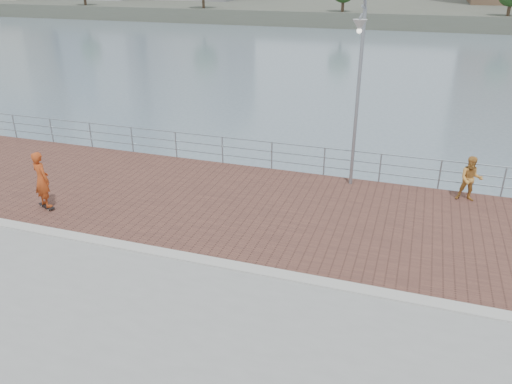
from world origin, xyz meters
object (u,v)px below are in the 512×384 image
(guardrail, at_px, (298,155))
(skateboarder, at_px, (42,179))
(bystander, at_px, (471,179))
(street_lamp, at_px, (359,65))

(guardrail, xyz_separation_m, skateboarder, (-6.99, -5.67, 0.34))
(skateboarder, xyz_separation_m, bystander, (13.06, 4.98, -0.23))
(guardrail, height_order, skateboarder, skateboarder)
(guardrail, distance_m, bystander, 6.11)
(skateboarder, bearing_deg, street_lamp, -130.37)
(street_lamp, distance_m, skateboarder, 10.78)
(street_lamp, bearing_deg, skateboarder, -152.61)
(street_lamp, bearing_deg, guardrail, 155.96)
(bystander, bearing_deg, street_lamp, -178.57)
(guardrail, distance_m, street_lamp, 4.32)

